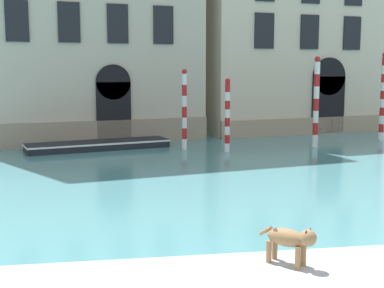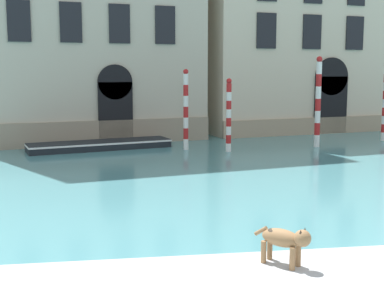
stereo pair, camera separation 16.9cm
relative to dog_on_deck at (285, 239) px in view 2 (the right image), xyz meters
The scene contains 5 objects.
dog_on_deck is the anchor object (origin of this frame).
boat_moored_near_palazzo 16.93m from the dog_on_deck, 89.23° to the left, with size 6.58×1.88×0.37m.
mooring_pole_0 15.18m from the dog_on_deck, 69.01° to the left, with size 0.23×0.23×3.25m.
mooring_pole_1 17.27m from the dog_on_deck, 54.70° to the left, with size 0.27×0.27×4.23m.
mooring_pole_2 15.94m from the dog_on_deck, 75.88° to the left, with size 0.23×0.23×3.65m.
Camera 2 is at (-6.77, -3.41, 3.70)m, focal length 50.00 mm.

